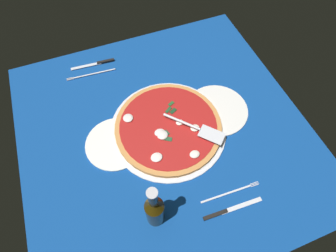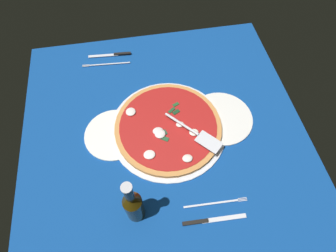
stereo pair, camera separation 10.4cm
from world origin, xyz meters
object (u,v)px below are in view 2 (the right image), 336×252
pizza (168,126)px  beer_bottle (133,205)px  pizza_server (195,133)px  place_setting_far (212,212)px  dinner_plate_left (221,118)px  dinner_plate_right (114,134)px  place_setting_near (110,60)px

pizza → beer_bottle: bearing=62.4°
pizza_server → place_setting_far: (0.33, 28.11, -4.09)cm
dinner_plate_left → pizza: bearing=2.6°
dinner_plate_left → pizza_server: 14.77cm
pizza → pizza_server: (-9.05, 5.88, 2.50)cm
beer_bottle → pizza_server: bearing=-135.9°
pizza → beer_bottle: beer_bottle is taller
dinner_plate_left → beer_bottle: size_ratio=0.95×
dinner_plate_right → place_setting_near: 39.71cm
pizza → place_setting_near: 45.08cm
beer_bottle → pizza: bearing=-117.6°
dinner_plate_left → place_setting_far: 37.23cm
dinner_plate_left → place_setting_near: bearing=-43.9°
place_setting_near → dinner_plate_left: bearing=140.3°
dinner_plate_left → pizza_server: bearing=28.8°
pizza_server → dinner_plate_right: bearing=-145.3°
place_setting_near → pizza_server: bearing=125.9°
pizza → place_setting_near: size_ratio=1.83×
pizza → beer_bottle: size_ratio=1.57×
beer_bottle → place_setting_near: bearing=-86.7°
pizza → pizza_server: bearing=147.0°
dinner_plate_left → pizza_server: pizza_server is taller
beer_bottle → dinner_plate_left: bearing=-140.3°
pizza_server → place_setting_near: (28.69, -46.42, -4.09)cm
pizza → place_setting_far: (-8.72, 33.99, -1.59)cm
pizza_server → place_setting_near: 54.72cm
pizza → pizza_server: pizza_server is taller
dinner_plate_left → place_setting_far: (12.80, 34.96, -0.14)cm
dinner_plate_left → beer_bottle: (37.15, 30.80, 9.46)cm
dinner_plate_right → pizza: bearing=177.7°
pizza → dinner_plate_right: bearing=-2.3°
dinner_plate_right → place_setting_far: 45.65cm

